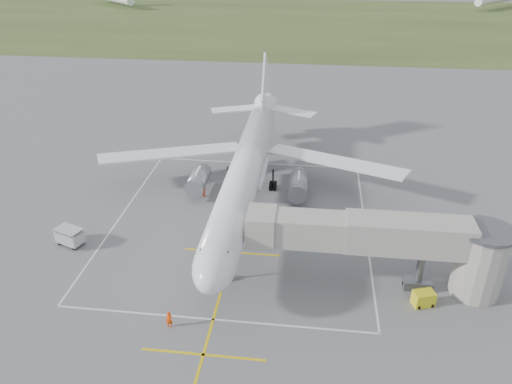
# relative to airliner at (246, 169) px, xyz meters

# --- Properties ---
(ground) EXTENTS (700.00, 700.00, 0.00)m
(ground) POSITION_rel_airliner_xyz_m (0.00, -0.75, -4.39)
(ground) COLOR #5A5A5D
(ground) RESTS_ON ground
(grass_strip) EXTENTS (700.00, 120.00, 0.02)m
(grass_strip) POSITION_rel_airliner_xyz_m (0.00, 129.25, -4.38)
(grass_strip) COLOR #38481F
(grass_strip) RESTS_ON ground
(apron_markings) EXTENTS (28.20, 60.00, 0.01)m
(apron_markings) POSITION_rel_airliner_xyz_m (0.00, -6.57, -4.38)
(apron_markings) COLOR gold
(apron_markings) RESTS_ON ground
(airliner) EXTENTS (38.93, 46.75, 13.52)m
(airliner) POSITION_rel_airliner_xyz_m (0.00, 0.00, 0.00)
(airliner) COLOR white
(airliner) RESTS_ON ground
(jet_bridge) EXTENTS (23.40, 5.00, 7.20)m
(jet_bridge) POSITION_rel_airliner_xyz_m (15.72, -14.25, 0.35)
(jet_bridge) COLOR #9A978B
(jet_bridge) RESTS_ON ground
(gpu_unit) EXTENTS (2.09, 1.72, 1.36)m
(gpu_unit) POSITION_rel_airliner_xyz_m (18.14, -16.61, -3.72)
(gpu_unit) COLOR yellow
(gpu_unit) RESTS_ON ground
(baggage_cart) EXTENTS (3.18, 2.53, 1.93)m
(baggage_cart) POSITION_rel_airliner_xyz_m (-17.14, -11.32, -3.41)
(baggage_cart) COLOR #B3B3B3
(baggage_cart) RESTS_ON ground
(ramp_worker_nose) EXTENTS (0.60, 0.41, 1.59)m
(ramp_worker_nose) POSITION_rel_airliner_xyz_m (-3.43, -22.05, -3.60)
(ramp_worker_nose) COLOR #FF4408
(ramp_worker_nose) RESTS_ON ground
(ramp_worker_wing) EXTENTS (1.03, 0.98, 1.68)m
(ramp_worker_wing) POSITION_rel_airliner_xyz_m (-5.50, 0.91, -3.55)
(ramp_worker_wing) COLOR #FF3E08
(ramp_worker_wing) RESTS_ON ground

